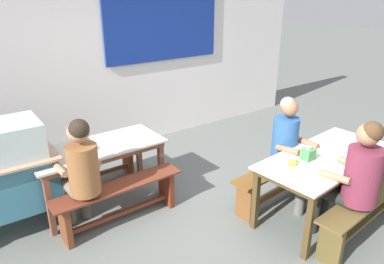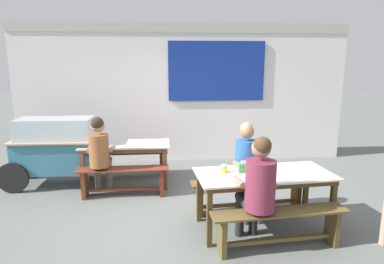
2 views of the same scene
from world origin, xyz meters
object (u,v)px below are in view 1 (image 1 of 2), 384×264
bench_far_back (85,164)px  person_near_front (355,176)px  bench_far_front (120,199)px  person_right_near_table (290,147)px  bench_near_front (365,210)px  dining_table_far (98,153)px  person_left_back_turned (81,169)px  bench_near_back (285,174)px  tissue_box (308,154)px  dining_table_near (326,161)px  condiment_jar (292,161)px

bench_far_back → person_near_front: (1.74, -2.63, 0.45)m
bench_far_front → person_right_near_table: size_ratio=1.12×
bench_far_front → bench_near_front: 2.59m
dining_table_far → person_left_back_turned: bearing=-128.0°
bench_near_back → person_left_back_turned: (-2.23, 0.74, 0.44)m
person_near_front → tissue_box: size_ratio=9.41×
dining_table_near → bench_near_back: size_ratio=1.03×
person_right_near_table → condiment_jar: (-0.39, -0.35, 0.07)m
dining_table_near → tissue_box: bearing=166.4°
tissue_box → bench_near_front: bearing=-61.8°
dining_table_near → person_near_front: bearing=-114.7°
person_right_near_table → tissue_box: size_ratio=9.16×
dining_table_far → condiment_jar: condiment_jar is taller
dining_table_near → bench_near_front: bearing=-84.6°
bench_far_front → person_left_back_turned: (-0.36, 0.06, 0.45)m
bench_far_front → person_right_near_table: (1.81, -0.77, 0.43)m
bench_near_back → person_near_front: size_ratio=1.28×
person_left_back_turned → condiment_jar: 2.13m
bench_far_front → person_right_near_table: 2.01m
bench_near_back → tissue_box: size_ratio=12.00×
bench_near_front → person_right_near_table: size_ratio=1.22×
bench_far_back → dining_table_near: bearing=-48.3°
dining_table_far → dining_table_near: size_ratio=0.86×
person_right_near_table → bench_far_back: bearing=136.0°
bench_near_back → condiment_jar: condiment_jar is taller
person_near_front → tissue_box: bearing=95.0°
bench_far_back → person_near_front: 3.18m
dining_table_far → bench_near_back: 2.25m
bench_far_back → dining_table_far: bearing=-88.8°
bench_far_front → dining_table_near: bearing=-31.5°
dining_table_far → tissue_box: (1.68, -1.62, 0.14)m
dining_table_far → bench_far_front: 0.62m
bench_far_back → bench_near_back: same height
bench_far_back → person_right_near_table: 2.58m
bench_near_back → bench_near_front: 1.00m
bench_near_front → condiment_jar: size_ratio=16.06×
dining_table_near → person_left_back_turned: person_left_back_turned is taller
bench_far_back → bench_far_front: size_ratio=1.00×
bench_far_back → person_right_near_table: (1.83, -1.77, 0.42)m
dining_table_far → person_near_front: (1.73, -2.13, 0.10)m
person_left_back_turned → condiment_jar: bearing=-33.4°
person_near_front → condiment_jar: 0.59m
dining_table_far → bench_near_back: bearing=-32.0°
bench_far_front → bench_near_back: (1.88, -0.68, 0.01)m
bench_near_front → person_left_back_turned: size_ratio=1.23×
bench_far_front → person_left_back_turned: 0.57m
person_near_front → condiment_jar: (-0.29, 0.52, 0.03)m
person_near_front → person_left_back_turned: person_near_front is taller
person_near_front → bench_far_back: bearing=123.4°
dining_table_near → bench_far_back: dining_table_near is taller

